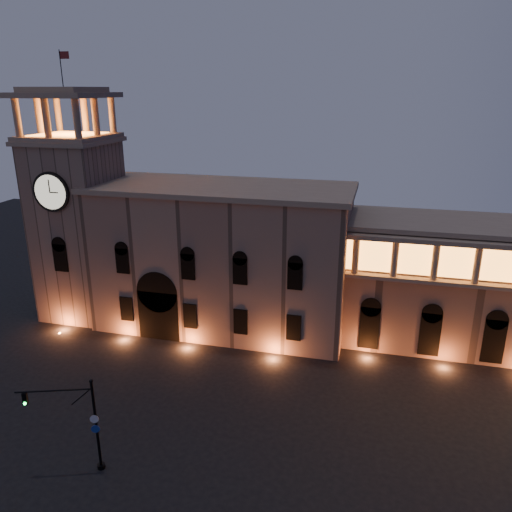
# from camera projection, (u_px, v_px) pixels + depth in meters

# --- Properties ---
(ground) EXTENTS (160.00, 160.00, 0.00)m
(ground) POSITION_uv_depth(u_px,v_px,m) (168.00, 436.00, 42.58)
(ground) COLOR black
(ground) RESTS_ON ground
(government_building) EXTENTS (30.80, 12.80, 17.60)m
(government_building) POSITION_uv_depth(u_px,v_px,m) (221.00, 257.00, 60.42)
(government_building) COLOR #8A6B5A
(government_building) RESTS_ON ground
(clock_tower) EXTENTS (9.80, 9.80, 32.40)m
(clock_tower) POSITION_uv_depth(u_px,v_px,m) (79.00, 220.00, 62.63)
(clock_tower) COLOR #8A6B5A
(clock_tower) RESTS_ON ground
(traffic_light) EXTENTS (5.56, 2.17, 8.00)m
(traffic_light) POSITION_uv_depth(u_px,v_px,m) (83.00, 423.00, 37.64)
(traffic_light) COLOR black
(traffic_light) RESTS_ON ground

